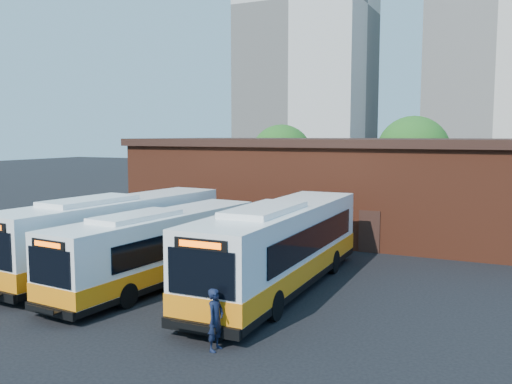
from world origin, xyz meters
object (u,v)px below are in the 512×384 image
at_px(bus_west, 116,236).
at_px(transit_worker, 215,320).
at_px(bus_midwest, 160,250).
at_px(bus_mideast, 280,250).

bearing_deg(bus_west, transit_worker, -30.04).
bearing_deg(bus_midwest, transit_worker, -37.69).
relative_size(bus_west, bus_midwest, 1.11).
bearing_deg(bus_mideast, bus_midwest, -164.74).
distance_m(bus_midwest, transit_worker, 8.17).
bearing_deg(bus_midwest, bus_west, 166.44).
bearing_deg(transit_worker, bus_midwest, 48.21).
height_order(bus_midwest, bus_mideast, bus_mideast).
relative_size(bus_west, transit_worker, 7.12).
relative_size(bus_midwest, transit_worker, 6.39).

